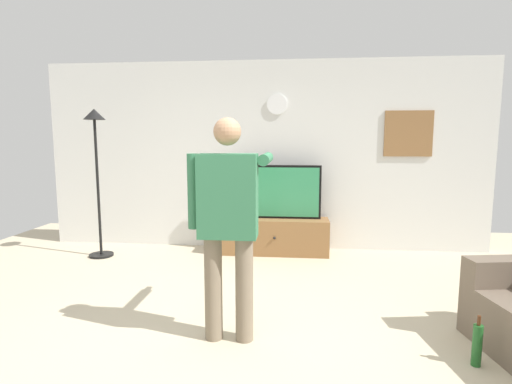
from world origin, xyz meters
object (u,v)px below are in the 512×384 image
at_px(tv_stand, 275,236).
at_px(wall_clock, 277,104).
at_px(beverage_bottle, 477,345).
at_px(floor_lamp, 96,152).
at_px(television, 276,192).
at_px(framed_picture, 408,134).
at_px(person_standing_nearer_lamp, 228,216).

distance_m(tv_stand, wall_clock, 1.86).
height_order(tv_stand, beverage_bottle, tv_stand).
relative_size(floor_lamp, beverage_bottle, 5.38).
bearing_deg(television, tv_stand, -90.00).
xyz_separation_m(television, floor_lamp, (-2.37, -0.42, 0.56)).
xyz_separation_m(framed_picture, beverage_bottle, (-0.27, -2.95, -1.51)).
distance_m(framed_picture, floor_lamp, 4.25).
bearing_deg(floor_lamp, wall_clock, 15.65).
height_order(wall_clock, floor_lamp, wall_clock).
xyz_separation_m(television, person_standing_nearer_lamp, (-0.25, -2.49, 0.13)).
relative_size(tv_stand, television, 1.18).
height_order(tv_stand, television, television).
xyz_separation_m(tv_stand, television, (-0.00, 0.05, 0.62)).
height_order(wall_clock, framed_picture, wall_clock).
distance_m(television, wall_clock, 1.24).
height_order(wall_clock, person_standing_nearer_lamp, wall_clock).
distance_m(wall_clock, person_standing_nearer_lamp, 2.95).
relative_size(tv_stand, framed_picture, 2.26).
bearing_deg(framed_picture, beverage_bottle, -95.26).
height_order(tv_stand, wall_clock, wall_clock).
distance_m(television, floor_lamp, 2.47).
bearing_deg(framed_picture, television, -172.22).
relative_size(framed_picture, floor_lamp, 0.33).
bearing_deg(beverage_bottle, person_standing_nearer_lamp, 173.08).
relative_size(television, wall_clock, 4.40).
height_order(tv_stand, framed_picture, framed_picture).
bearing_deg(tv_stand, floor_lamp, -171.04).
distance_m(tv_stand, floor_lamp, 2.67).
xyz_separation_m(television, framed_picture, (1.82, 0.25, 0.80)).
relative_size(television, framed_picture, 1.92).
bearing_deg(person_standing_nearer_lamp, framed_picture, 52.94).
distance_m(wall_clock, floor_lamp, 2.55).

